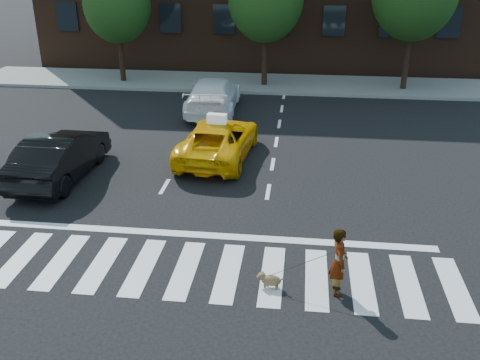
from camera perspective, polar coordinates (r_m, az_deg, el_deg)
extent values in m
plane|color=black|center=(12.56, -5.83, -9.49)|extent=(120.00, 120.00, 0.00)
cube|color=silver|center=(12.55, -5.83, -9.47)|extent=(13.00, 2.40, 0.01)
cube|color=silver|center=(13.88, -4.44, -5.85)|extent=(12.00, 0.30, 0.01)
cube|color=slate|center=(28.62, 1.65, 10.29)|extent=(30.00, 4.00, 0.15)
cylinder|color=black|center=(29.26, -12.57, 13.16)|extent=(0.28, 0.28, 3.25)
ellipsoid|color=#16390F|center=(28.92, -13.01, 17.83)|extent=(3.38, 3.38, 3.89)
cylinder|color=black|center=(27.73, 2.65, 13.42)|extent=(0.28, 0.28, 3.55)
cylinder|color=black|center=(28.08, 17.42, 12.83)|extent=(0.28, 0.28, 3.85)
imported|color=#EDAB05|center=(18.49, -2.33, 4.32)|extent=(2.57, 4.91, 1.32)
imported|color=black|center=(17.78, -18.60, 2.50)|extent=(1.69, 4.58, 1.50)
imported|color=white|center=(23.76, -2.88, 9.04)|extent=(2.24, 5.19, 1.49)
imported|color=#999999|center=(11.55, 10.51, -8.55)|extent=(0.43, 0.60, 1.54)
ellipsoid|color=#94734B|center=(11.82, 3.35, -10.64)|extent=(0.47, 0.31, 0.24)
sphere|color=#94734B|center=(11.83, 2.34, -10.21)|extent=(0.21, 0.21, 0.18)
sphere|color=#94734B|center=(11.87, 1.99, -10.28)|extent=(0.10, 0.10, 0.09)
cylinder|color=#94734B|center=(11.75, 4.39, -10.56)|extent=(0.13, 0.06, 0.11)
sphere|color=#94734B|center=(11.85, 2.43, -9.85)|extent=(0.08, 0.08, 0.06)
sphere|color=#94734B|center=(11.75, 2.27, -10.15)|extent=(0.08, 0.08, 0.06)
cylinder|color=#94734B|center=(11.88, 2.66, -11.21)|extent=(0.06, 0.06, 0.12)
cylinder|color=#94734B|center=(11.97, 2.80, -10.93)|extent=(0.06, 0.06, 0.12)
cylinder|color=#94734B|center=(11.83, 3.88, -11.42)|extent=(0.06, 0.06, 0.12)
cylinder|color=#94734B|center=(11.92, 4.01, -11.13)|extent=(0.06, 0.06, 0.12)
cube|color=white|center=(18.04, -2.47, 6.56)|extent=(0.67, 0.33, 0.32)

